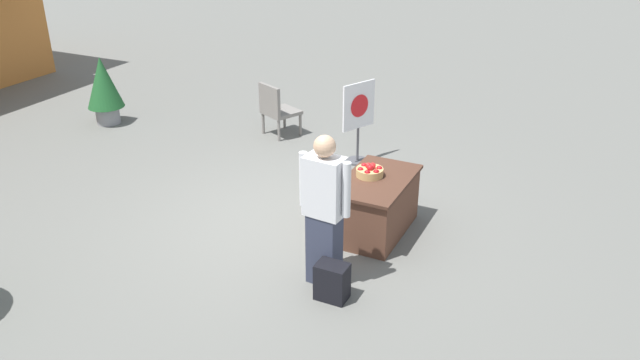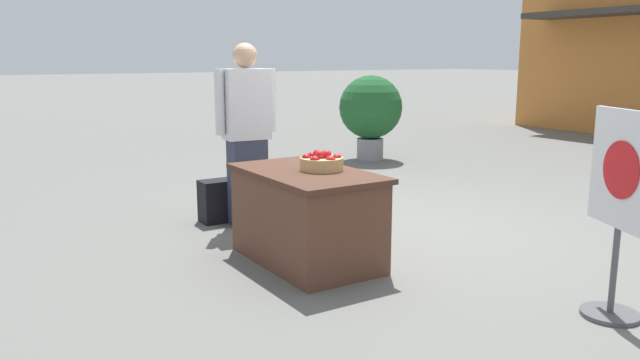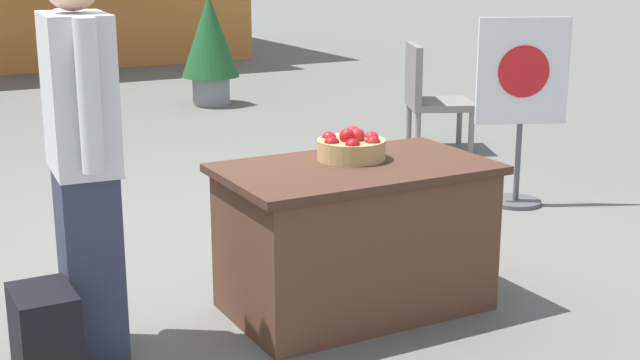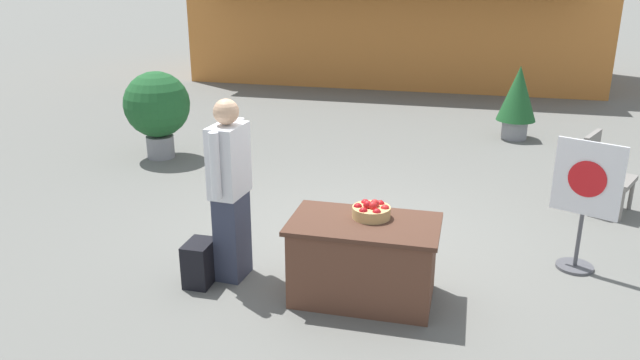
{
  "view_description": "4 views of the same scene",
  "coord_description": "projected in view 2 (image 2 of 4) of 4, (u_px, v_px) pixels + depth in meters",
  "views": [
    {
      "loc": [
        -6.27,
        -3.59,
        4.02
      ],
      "look_at": [
        0.15,
        -0.47,
        0.64
      ],
      "focal_mm": 35.0,
      "sensor_mm": 36.0,
      "label": 1
    },
    {
      "loc": [
        4.4,
        -3.65,
        1.62
      ],
      "look_at": [
        0.32,
        -1.08,
        0.66
      ],
      "focal_mm": 35.0,
      "sensor_mm": 36.0,
      "label": 2
    },
    {
      "loc": [
        -1.86,
        -4.8,
        1.77
      ],
      "look_at": [
        0.26,
        -0.86,
        0.6
      ],
      "focal_mm": 50.0,
      "sensor_mm": 36.0,
      "label": 3
    },
    {
      "loc": [
        1.11,
        -6.14,
        2.89
      ],
      "look_at": [
        -0.24,
        -0.64,
        0.9
      ],
      "focal_mm": 35.0,
      "sensor_mm": 36.0,
      "label": 4
    }
  ],
  "objects": [
    {
      "name": "apple_basket",
      "position": [
        321.0,
        162.0,
        4.89
      ],
      "size": [
        0.34,
        0.34,
        0.16
      ],
      "color": "tan",
      "rests_on": "display_table"
    },
    {
      "name": "ground_plane",
      "position": [
        398.0,
        231.0,
        5.88
      ],
      "size": [
        120.0,
        120.0,
        0.0
      ],
      "primitive_type": "plane",
      "color": "slate"
    },
    {
      "name": "person_visitor",
      "position": [
        247.0,
        134.0,
        5.97
      ],
      "size": [
        0.29,
        0.61,
        1.75
      ],
      "rotation": [
        0.0,
        0.0,
        -0.08
      ],
      "color": "#33384C",
      "rests_on": "ground_plane"
    },
    {
      "name": "display_table",
      "position": [
        307.0,
        216.0,
        4.95
      ],
      "size": [
        1.32,
        0.78,
        0.74
      ],
      "color": "brown",
      "rests_on": "ground_plane"
    },
    {
      "name": "potted_plant_near_left",
      "position": [
        371.0,
        109.0,
        9.84
      ],
      "size": [
        1.0,
        1.0,
        1.34
      ],
      "color": "gray",
      "rests_on": "ground_plane"
    },
    {
      "name": "backpack",
      "position": [
        218.0,
        201.0,
        6.2
      ],
      "size": [
        0.24,
        0.34,
        0.42
      ],
      "color": "black",
      "rests_on": "ground_plane"
    },
    {
      "name": "poster_board",
      "position": [
        620.0,
        204.0,
        3.81
      ],
      "size": [
        0.59,
        0.36,
        1.31
      ],
      "rotation": [
        0.0,
        0.0,
        -2.0
      ],
      "color": "#4C4C51",
      "rests_on": "ground_plane"
    }
  ]
}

